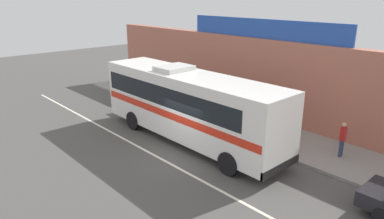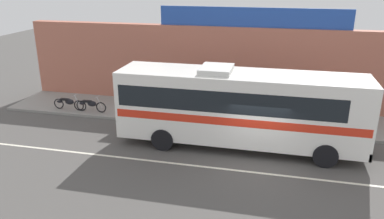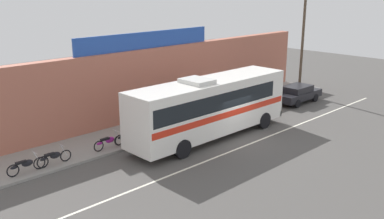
{
  "view_description": "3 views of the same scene",
  "coord_description": "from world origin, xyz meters",
  "px_view_note": "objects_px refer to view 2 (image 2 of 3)",
  "views": [
    {
      "loc": [
        11.5,
        -9.66,
        7.25
      ],
      "look_at": [
        -0.94,
        1.75,
        1.68
      ],
      "focal_mm": 32.79,
      "sensor_mm": 36.0,
      "label": 1
    },
    {
      "loc": [
        0.69,
        -14.84,
        7.72
      ],
      "look_at": [
        -3.47,
        2.73,
        1.23
      ],
      "focal_mm": 35.64,
      "sensor_mm": 36.0,
      "label": 2
    },
    {
      "loc": [
        -18.74,
        -15.25,
        8.88
      ],
      "look_at": [
        -1.66,
        2.4,
        1.73
      ],
      "focal_mm": 40.24,
      "sensor_mm": 36.0,
      "label": 3
    }
  ],
  "objects_px": {
    "motorcycle_black": "(143,109)",
    "pedestrian_far_left": "(368,109)",
    "motorcycle_purple": "(68,103)",
    "intercity_bus": "(238,105)",
    "motorcycle_red": "(166,111)",
    "motorcycle_orange": "(91,105)",
    "pedestrian_by_curb": "(307,105)"
  },
  "relations": [
    {
      "from": "motorcycle_orange",
      "to": "motorcycle_red",
      "type": "height_order",
      "value": "same"
    },
    {
      "from": "motorcycle_black",
      "to": "pedestrian_far_left",
      "type": "height_order",
      "value": "pedestrian_far_left"
    },
    {
      "from": "pedestrian_by_curb",
      "to": "pedestrian_far_left",
      "type": "bearing_deg",
      "value": 5.01
    },
    {
      "from": "motorcycle_purple",
      "to": "intercity_bus",
      "type": "bearing_deg",
      "value": -13.48
    },
    {
      "from": "motorcycle_orange",
      "to": "pedestrian_by_curb",
      "type": "distance_m",
      "value": 12.09
    },
    {
      "from": "motorcycle_black",
      "to": "motorcycle_red",
      "type": "distance_m",
      "value": 1.35
    },
    {
      "from": "pedestrian_by_curb",
      "to": "pedestrian_far_left",
      "type": "height_order",
      "value": "pedestrian_by_curb"
    },
    {
      "from": "intercity_bus",
      "to": "motorcycle_purple",
      "type": "xyz_separation_m",
      "value": [
        -10.19,
        2.44,
        -1.5
      ]
    },
    {
      "from": "motorcycle_black",
      "to": "motorcycle_red",
      "type": "relative_size",
      "value": 1.02
    },
    {
      "from": "motorcycle_orange",
      "to": "motorcycle_black",
      "type": "distance_m",
      "value": 3.22
    },
    {
      "from": "intercity_bus",
      "to": "motorcycle_black",
      "type": "xyz_separation_m",
      "value": [
        -5.52,
        2.4,
        -1.5
      ]
    },
    {
      "from": "motorcycle_red",
      "to": "motorcycle_purple",
      "type": "xyz_separation_m",
      "value": [
        -6.01,
        0.04,
        0.0
      ]
    },
    {
      "from": "motorcycle_orange",
      "to": "pedestrian_far_left",
      "type": "height_order",
      "value": "pedestrian_far_left"
    },
    {
      "from": "motorcycle_orange",
      "to": "pedestrian_by_curb",
      "type": "bearing_deg",
      "value": 4.9
    },
    {
      "from": "intercity_bus",
      "to": "motorcycle_red",
      "type": "bearing_deg",
      "value": 150.11
    },
    {
      "from": "motorcycle_red",
      "to": "pedestrian_by_curb",
      "type": "relative_size",
      "value": 1.09
    },
    {
      "from": "motorcycle_black",
      "to": "pedestrian_far_left",
      "type": "relative_size",
      "value": 1.17
    },
    {
      "from": "intercity_bus",
      "to": "motorcycle_black",
      "type": "distance_m",
      "value": 6.21
    },
    {
      "from": "motorcycle_orange",
      "to": "motorcycle_red",
      "type": "bearing_deg",
      "value": -0.38
    },
    {
      "from": "intercity_bus",
      "to": "motorcycle_orange",
      "type": "bearing_deg",
      "value": 164.47
    },
    {
      "from": "motorcycle_orange",
      "to": "motorcycle_black",
      "type": "xyz_separation_m",
      "value": [
        3.22,
        -0.03,
        0.0
      ]
    },
    {
      "from": "motorcycle_red",
      "to": "motorcycle_purple",
      "type": "bearing_deg",
      "value": 179.61
    },
    {
      "from": "motorcycle_purple",
      "to": "pedestrian_far_left",
      "type": "xyz_separation_m",
      "value": [
        16.54,
        1.29,
        0.54
      ]
    },
    {
      "from": "motorcycle_red",
      "to": "intercity_bus",
      "type": "bearing_deg",
      "value": -29.89
    },
    {
      "from": "motorcycle_red",
      "to": "motorcycle_purple",
      "type": "height_order",
      "value": "same"
    },
    {
      "from": "motorcycle_orange",
      "to": "motorcycle_red",
      "type": "xyz_separation_m",
      "value": [
        4.57,
        -0.03,
        0.0
      ]
    },
    {
      "from": "motorcycle_orange",
      "to": "intercity_bus",
      "type": "bearing_deg",
      "value": -15.53
    },
    {
      "from": "motorcycle_orange",
      "to": "pedestrian_by_curb",
      "type": "relative_size",
      "value": 1.08
    },
    {
      "from": "motorcycle_red",
      "to": "pedestrian_far_left",
      "type": "bearing_deg",
      "value": 7.21
    },
    {
      "from": "pedestrian_by_curb",
      "to": "intercity_bus",
      "type": "bearing_deg",
      "value": -133.47
    },
    {
      "from": "intercity_bus",
      "to": "pedestrian_by_curb",
      "type": "distance_m",
      "value": 4.86
    },
    {
      "from": "intercity_bus",
      "to": "motorcycle_orange",
      "type": "distance_m",
      "value": 9.2
    }
  ]
}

